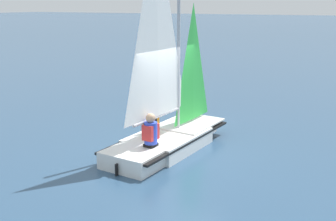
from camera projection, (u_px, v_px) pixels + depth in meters
The scene contains 4 objects.
ground_plane at pixel (168, 149), 10.55m from camera, with size 260.00×260.00×0.00m, color #2D4C6B.
sailboat_main at pixel (168, 118), 10.33m from camera, with size 4.07×1.76×5.53m.
sailor_helm at pixel (151, 126), 10.27m from camera, with size 0.36×0.33×1.16m.
sailor_crew at pixel (151, 136), 9.48m from camera, with size 0.36×0.33×1.16m.
Camera 1 is at (8.89, 4.55, 3.53)m, focal length 45.00 mm.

